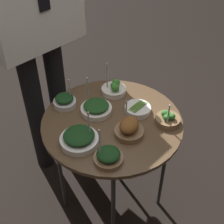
# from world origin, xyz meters

# --- Properties ---
(ground_plane) EXTENTS (8.00, 8.00, 0.00)m
(ground_plane) POSITION_xyz_m (0.00, 0.00, 0.00)
(ground_plane) COLOR black
(serving_cart) EXTENTS (0.65, 0.65, 0.67)m
(serving_cart) POSITION_xyz_m (0.00, 0.00, 0.62)
(serving_cart) COLOR brown
(serving_cart) RESTS_ON ground_plane
(bowl_spinach_far_rim) EXTENTS (0.15, 0.15, 0.18)m
(bowl_spinach_far_rim) POSITION_xyz_m (-0.01, 0.10, 0.70)
(bowl_spinach_far_rim) COLOR silver
(bowl_spinach_far_rim) RESTS_ON serving_cart
(bowl_spinach_near_rim) EXTENTS (0.11, 0.11, 0.14)m
(bowl_spinach_near_rim) POSITION_xyz_m (-0.08, 0.24, 0.70)
(bowl_spinach_near_rim) COLOR silver
(bowl_spinach_near_rim) RESTS_ON serving_cart
(bowl_asparagus_back_left) EXTENTS (0.12, 0.12, 0.04)m
(bowl_asparagus_back_left) POSITION_xyz_m (0.13, -0.04, 0.69)
(bowl_asparagus_back_left) COLOR white
(bowl_asparagus_back_left) RESTS_ON serving_cart
(bowl_broccoli_mid_right) EXTENTS (0.13, 0.13, 0.17)m
(bowl_broccoli_mid_right) POSITION_xyz_m (0.16, 0.14, 0.70)
(bowl_broccoli_mid_right) COLOR silver
(bowl_broccoli_mid_right) RESTS_ON serving_cart
(bowl_spinach_center) EXTENTS (0.17, 0.17, 0.17)m
(bowl_spinach_center) POSITION_xyz_m (-0.20, 0.00, 0.70)
(bowl_spinach_center) COLOR white
(bowl_spinach_center) RESTS_ON serving_cart
(bowl_roast_front_right) EXTENTS (0.13, 0.13, 0.16)m
(bowl_roast_front_right) POSITION_xyz_m (-0.01, -0.12, 0.71)
(bowl_roast_front_right) COLOR brown
(bowl_roast_front_right) RESTS_ON serving_cart
(bowl_spinach_front_center) EXTENTS (0.12, 0.12, 0.18)m
(bowl_spinach_front_center) POSITION_xyz_m (-0.18, -0.16, 0.70)
(bowl_spinach_front_center) COLOR brown
(bowl_spinach_front_center) RESTS_ON serving_cart
(bowl_broccoli_mid_left) EXTENTS (0.11, 0.11, 0.13)m
(bowl_broccoli_mid_left) POSITION_xyz_m (0.16, -0.19, 0.70)
(bowl_broccoli_mid_left) COLOR brown
(bowl_broccoli_mid_left) RESTS_ON serving_cart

